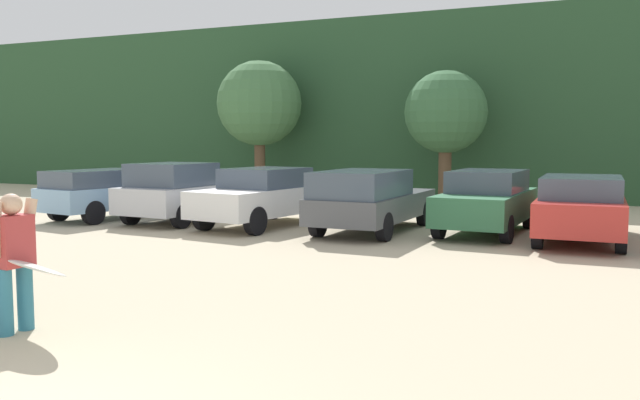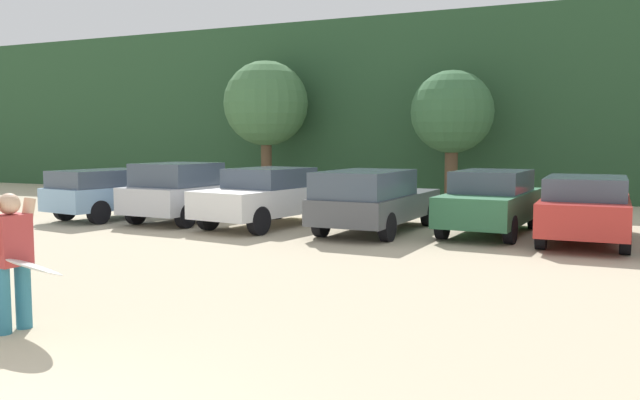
% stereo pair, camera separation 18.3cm
% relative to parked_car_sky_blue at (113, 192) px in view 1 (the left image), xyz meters
% --- Properties ---
extents(hillside_ridge, '(108.00, 12.00, 7.35)m').
position_rel_parked_car_sky_blue_xyz_m(hillside_ridge, '(9.17, 16.24, 2.88)').
color(hillside_ridge, '#284C2D').
rests_on(hillside_ridge, ground_plane).
extents(tree_far_left, '(3.46, 3.46, 5.56)m').
position_rel_parked_car_sky_blue_xyz_m(tree_far_left, '(0.37, 8.43, 3.00)').
color(tree_far_left, brown).
rests_on(tree_far_left, ground_plane).
extents(tree_ridge_back, '(2.99, 2.99, 4.85)m').
position_rel_parked_car_sky_blue_xyz_m(tree_ridge_back, '(8.07, 8.39, 2.52)').
color(tree_ridge_back, brown).
rests_on(tree_ridge_back, ground_plane).
extents(parked_car_sky_blue, '(2.46, 4.93, 1.47)m').
position_rel_parked_car_sky_blue_xyz_m(parked_car_sky_blue, '(0.00, 0.00, 0.00)').
color(parked_car_sky_blue, '#84ADD1').
rests_on(parked_car_sky_blue, ground_plane).
extents(parked_car_silver, '(2.17, 4.35, 1.69)m').
position_rel_parked_car_sky_blue_xyz_m(parked_car_silver, '(2.42, 0.16, 0.07)').
color(parked_car_silver, silver).
rests_on(parked_car_silver, ground_plane).
extents(parked_car_white, '(2.48, 4.72, 1.58)m').
position_rel_parked_car_sky_blue_xyz_m(parked_car_white, '(5.04, 0.17, 0.03)').
color(parked_car_white, white).
rests_on(parked_car_white, ground_plane).
extents(parked_car_dark_gray, '(2.04, 4.82, 1.59)m').
position_rel_parked_car_sky_blue_xyz_m(parked_car_dark_gray, '(8.05, 0.18, 0.05)').
color(parked_car_dark_gray, '#4C4F54').
rests_on(parked_car_dark_gray, ground_plane).
extents(parked_car_forest_green, '(2.01, 4.46, 1.58)m').
position_rel_parked_car_sky_blue_xyz_m(parked_car_forest_green, '(10.79, 1.23, 0.03)').
color(parked_car_forest_green, '#2D6642').
rests_on(parked_car_forest_green, ground_plane).
extents(parked_car_red, '(1.91, 4.78, 1.52)m').
position_rel_parked_car_sky_blue_xyz_m(parked_car_red, '(13.01, 0.74, 0.02)').
color(parked_car_red, '#B72D28').
rests_on(parked_car_red, ground_plane).
extents(person_adult, '(0.34, 0.69, 1.70)m').
position_rel_parked_car_sky_blue_xyz_m(person_adult, '(7.00, -9.85, 0.16)').
color(person_adult, teal).
rests_on(person_adult, ground_plane).
extents(surfboard_white, '(2.05, 1.19, 0.27)m').
position_rel_parked_car_sky_blue_xyz_m(surfboard_white, '(7.06, -9.76, 0.04)').
color(surfboard_white, white).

